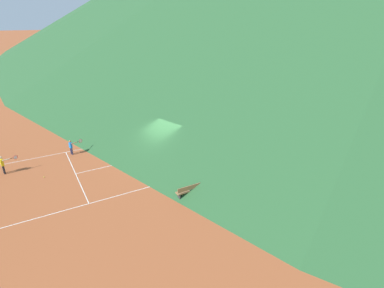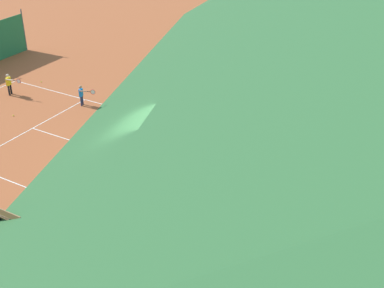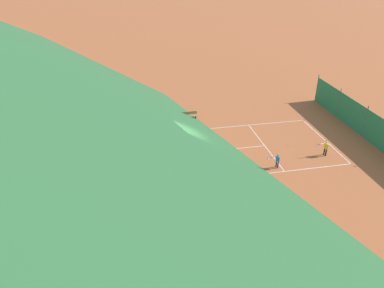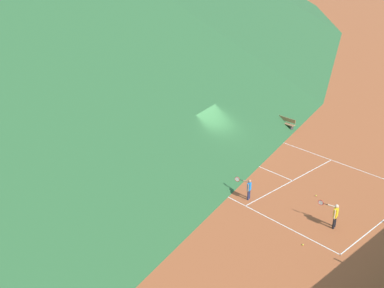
% 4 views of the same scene
% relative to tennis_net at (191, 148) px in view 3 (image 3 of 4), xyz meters
% --- Properties ---
extents(ground_plane, '(600.00, 600.00, 0.00)m').
position_rel_tennis_net_xyz_m(ground_plane, '(0.00, 0.00, -0.50)').
color(ground_plane, '#A8542D').
extents(court_line_markings, '(8.25, 23.85, 0.01)m').
position_rel_tennis_net_xyz_m(court_line_markings, '(0.00, 0.00, -0.50)').
color(court_line_markings, white).
rests_on(court_line_markings, ground).
extents(tennis_net, '(9.18, 0.08, 1.06)m').
position_rel_tennis_net_xyz_m(tennis_net, '(0.00, 0.00, 0.00)').
color(tennis_net, '#2D2D2D').
rests_on(tennis_net, ground).
extents(windscreen_fence_near, '(17.28, 0.08, 2.90)m').
position_rel_tennis_net_xyz_m(windscreen_fence_near, '(-0.00, -15.50, 0.81)').
color(windscreen_fence_near, '#2D754C').
rests_on(windscreen_fence_near, ground).
extents(player_far_baseline, '(0.39, 0.99, 1.15)m').
position_rel_tennis_net_xyz_m(player_far_baseline, '(2.99, 5.51, 0.18)').
color(player_far_baseline, white).
rests_on(player_far_baseline, ground).
extents(player_near_baseline, '(0.52, 1.02, 1.20)m').
position_rel_tennis_net_xyz_m(player_near_baseline, '(0.51, 3.05, 0.20)').
color(player_near_baseline, white).
rests_on(player_near_baseline, ground).
extents(player_near_service, '(0.38, 1.03, 1.17)m').
position_rel_tennis_net_xyz_m(player_near_service, '(-3.45, -5.99, 0.19)').
color(player_near_service, '#23284C').
rests_on(player_near_service, ground).
extents(player_far_service, '(0.43, 1.09, 1.28)m').
position_rel_tennis_net_xyz_m(player_far_service, '(-2.46, -10.53, 0.25)').
color(player_far_service, black).
rests_on(player_far_service, ground).
extents(tennis_ball_by_net_left, '(0.07, 0.07, 0.07)m').
position_rel_tennis_net_xyz_m(tennis_ball_by_net_left, '(-3.53, 4.92, -0.47)').
color(tennis_ball_by_net_left, '#CCE033').
rests_on(tennis_ball_by_net_left, ground).
extents(tennis_ball_service_box, '(0.07, 0.07, 0.07)m').
position_rel_tennis_net_xyz_m(tennis_ball_service_box, '(2.02, 4.89, -0.47)').
color(tennis_ball_service_box, '#CCE033').
rests_on(tennis_ball_service_box, ground).
extents(tennis_ball_alley_right, '(0.07, 0.07, 0.07)m').
position_rel_tennis_net_xyz_m(tennis_ball_alley_right, '(-1.94, 6.61, -0.47)').
color(tennis_ball_alley_right, '#CCE033').
rests_on(tennis_ball_alley_right, ground).
extents(tennis_ball_mid_court, '(0.07, 0.07, 0.07)m').
position_rel_tennis_net_xyz_m(tennis_ball_mid_court, '(-4.19, 8.14, -0.47)').
color(tennis_ball_mid_court, '#CCE033').
rests_on(tennis_ball_mid_court, ground).
extents(tennis_ball_alley_left, '(0.07, 0.07, 0.07)m').
position_rel_tennis_net_xyz_m(tennis_ball_alley_left, '(-0.52, -8.31, -0.47)').
color(tennis_ball_alley_left, '#CCE033').
rests_on(tennis_ball_alley_left, ground).
extents(tennis_ball_by_net_right, '(0.07, 0.07, 0.07)m').
position_rel_tennis_net_xyz_m(tennis_ball_by_net_right, '(-4.74, -10.39, -0.47)').
color(tennis_ball_by_net_right, '#CCE033').
rests_on(tennis_ball_by_net_right, ground).
extents(tennis_ball_near_corner, '(0.07, 0.07, 0.07)m').
position_rel_tennis_net_xyz_m(tennis_ball_near_corner, '(-1.26, 1.59, -0.47)').
color(tennis_ball_near_corner, '#CCE033').
rests_on(tennis_ball_near_corner, ground).
extents(tennis_ball_far_corner, '(0.07, 0.07, 0.07)m').
position_rel_tennis_net_xyz_m(tennis_ball_far_corner, '(-1.68, -2.84, -0.47)').
color(tennis_ball_far_corner, '#CCE033').
rests_on(tennis_ball_far_corner, ground).
extents(ball_hopper, '(0.36, 0.36, 0.89)m').
position_rel_tennis_net_xyz_m(ball_hopper, '(5.31, 2.97, 0.16)').
color(ball_hopper, '#B7B7BC').
rests_on(ball_hopper, ground).
extents(courtside_bench, '(0.36, 1.50, 0.84)m').
position_rel_tennis_net_xyz_m(courtside_bench, '(6.34, -1.14, -0.05)').
color(courtside_bench, olive).
rests_on(courtside_bench, ground).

